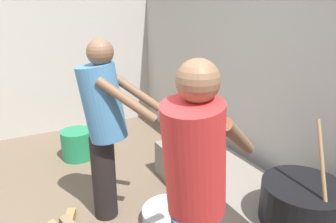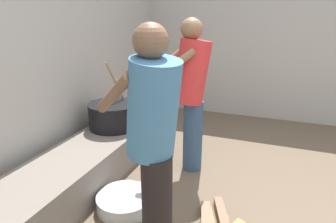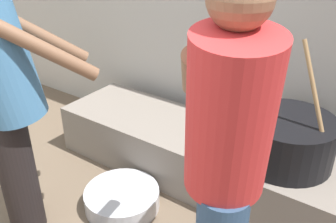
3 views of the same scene
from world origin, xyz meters
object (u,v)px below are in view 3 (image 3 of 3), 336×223
(cook_in_blue_shirt, at_px, (7,94))
(cook_in_red_shirt, at_px, (226,158))
(cooking_pot_main, at_px, (287,140))
(metal_mixing_bowl, at_px, (122,198))

(cook_in_blue_shirt, relative_size, cook_in_red_shirt, 0.99)
(cooking_pot_main, xyz_separation_m, cook_in_red_shirt, (0.03, -0.88, 0.38))
(cook_in_blue_shirt, xyz_separation_m, metal_mixing_bowl, (0.33, 0.42, -0.81))
(cook_in_red_shirt, bearing_deg, metal_mixing_bowl, 159.42)
(cooking_pot_main, bearing_deg, cook_in_red_shirt, -88.32)
(cook_in_red_shirt, bearing_deg, cooking_pot_main, 91.68)
(metal_mixing_bowl, bearing_deg, cook_in_red_shirt, -20.58)
(cook_in_blue_shirt, bearing_deg, cooking_pot_main, 41.01)
(cook_in_blue_shirt, height_order, metal_mixing_bowl, cook_in_blue_shirt)
(cook_in_blue_shirt, bearing_deg, cook_in_red_shirt, 5.34)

